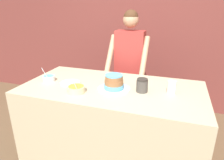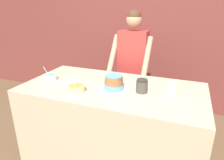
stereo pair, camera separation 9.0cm
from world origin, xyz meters
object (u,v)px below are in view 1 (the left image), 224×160
Objects in this scene: frosting_bowl_blue at (49,78)px; drinking_glass at (172,87)px; cake at (114,83)px; frosting_bowl_orange at (76,89)px; person_baker at (129,60)px; stoneware_jar at (142,85)px; ceramic_plate at (70,83)px.

drinking_glass is at bearing 3.65° from frosting_bowl_blue.
cake is 0.37m from frosting_bowl_orange.
person_baker is 0.87m from stoneware_jar.
cake is 0.75m from frosting_bowl_blue.
person_baker reaches higher than ceramic_plate.
stoneware_jar is at bearing 5.89° from cake.
frosting_bowl_orange is at bearing -46.84° from ceramic_plate.
stoneware_jar is (0.59, 0.21, 0.03)m from frosting_bowl_orange.
frosting_bowl_blue is 0.77× the size of ceramic_plate.
stoneware_jar is (0.76, 0.03, 0.06)m from ceramic_plate.
cake is (0.05, -0.84, -0.02)m from person_baker.
frosting_bowl_blue is at bearing -176.35° from drinking_glass.
frosting_bowl_blue is 1.29m from drinking_glass.
person_baker is 10.12× the size of frosting_bowl_blue.
frosting_bowl_blue reaches higher than stoneware_jar.
person_baker is 0.97m from drinking_glass.
ceramic_plate is at bearing -117.76° from person_baker.
drinking_glass is (0.54, 0.07, -0.00)m from cake.
person_baker is at bearing 111.79° from stoneware_jar.
person_baker reaches higher than stoneware_jar.
frosting_bowl_blue reaches higher than drinking_glass.
cake is 2.45× the size of stoneware_jar.
drinking_glass is at bearing -52.14° from person_baker.
ceramic_plate is at bearing -176.00° from drinking_glass.
frosting_bowl_blue is 1.25× the size of stoneware_jar.
ceramic_plate is (-0.44, -0.84, -0.07)m from person_baker.
frosting_bowl_orange is at bearing -150.17° from cake.
cake is 0.55m from drinking_glass.
person_baker is 7.80× the size of ceramic_plate.
drinking_glass is 0.27m from stoneware_jar.
drinking_glass is 0.58× the size of ceramic_plate.
drinking_glass is (1.29, 0.08, 0.03)m from frosting_bowl_blue.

